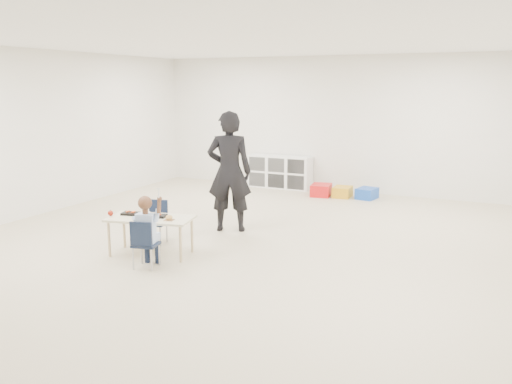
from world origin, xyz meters
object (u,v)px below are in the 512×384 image
at_px(table, 151,236).
at_px(adult, 229,172).
at_px(chair_near, 146,244).
at_px(cubby_shelf, 280,172).
at_px(child, 145,230).

distance_m(table, adult, 1.70).
xyz_separation_m(chair_near, cubby_shelf, (-0.57, 5.57, 0.05)).
xyz_separation_m(table, child, (0.25, -0.45, 0.22)).
xyz_separation_m(table, adult, (0.36, 1.52, 0.66)).
xyz_separation_m(table, chair_near, (0.25, -0.45, 0.05)).
height_order(table, adult, adult).
distance_m(chair_near, adult, 2.07).
relative_size(chair_near, cubby_shelf, 0.43).
bearing_deg(adult, table, 54.34).
bearing_deg(adult, child, 64.55).
bearing_deg(child, cubby_shelf, 83.40).
bearing_deg(cubby_shelf, adult, -79.35).
height_order(table, chair_near, chair_near).
height_order(chair_near, child, child).
distance_m(table, child, 0.56).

